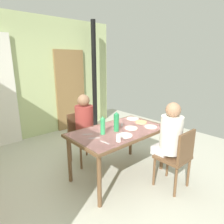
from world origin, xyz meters
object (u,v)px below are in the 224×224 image
at_px(chair_near_diner, 178,156).
at_px(water_bottle_green_near, 116,122).
at_px(chair_far_diner, 81,134).
at_px(water_bottle_green_far, 103,126).
at_px(person_near_diner, 170,134).
at_px(person_far_diner, 85,121).
at_px(dining_table, 119,135).

xyz_separation_m(chair_near_diner, water_bottle_green_near, (-0.42, 0.77, 0.39)).
relative_size(chair_near_diner, chair_far_diner, 1.00).
relative_size(chair_near_diner, water_bottle_green_near, 2.97).
relative_size(water_bottle_green_near, water_bottle_green_far, 1.11).
relative_size(chair_far_diner, water_bottle_green_near, 2.97).
distance_m(person_near_diner, water_bottle_green_near, 0.77).
relative_size(person_far_diner, water_bottle_green_near, 2.62).
height_order(dining_table, person_far_diner, person_far_diner).
height_order(chair_near_diner, water_bottle_green_near, water_bottle_green_near).
distance_m(dining_table, water_bottle_green_near, 0.22).
height_order(water_bottle_green_near, water_bottle_green_far, water_bottle_green_near).
bearing_deg(water_bottle_green_far, dining_table, -7.37).
xyz_separation_m(person_near_diner, water_bottle_green_far, (-0.65, 0.67, 0.09)).
bearing_deg(chair_far_diner, person_far_diner, 90.00).
xyz_separation_m(dining_table, person_near_diner, (0.37, -0.64, 0.11)).
relative_size(person_near_diner, person_far_diner, 1.00).
relative_size(chair_near_diner, person_near_diner, 1.13).
height_order(person_near_diner, person_far_diner, same).
bearing_deg(dining_table, water_bottle_green_near, -177.77).
distance_m(person_far_diner, water_bottle_green_far, 0.62).
bearing_deg(chair_far_diner, dining_table, 102.57).
bearing_deg(water_bottle_green_far, person_far_diner, 80.30).
bearing_deg(water_bottle_green_far, chair_far_diner, 82.07).
bearing_deg(water_bottle_green_near, water_bottle_green_far, 170.51).
relative_size(person_near_diner, water_bottle_green_near, 2.62).
xyz_separation_m(person_far_diner, water_bottle_green_far, (-0.10, -0.60, 0.09)).
bearing_deg(chair_near_diner, person_far_diner, 111.05).
bearing_deg(water_bottle_green_near, person_far_diner, 100.82).
bearing_deg(dining_table, chair_near_diner, -64.42).
xyz_separation_m(dining_table, water_bottle_green_near, (-0.05, -0.00, 0.21)).
distance_m(chair_near_diner, person_near_diner, 0.31).
bearing_deg(person_far_diner, water_bottle_green_near, 100.82).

